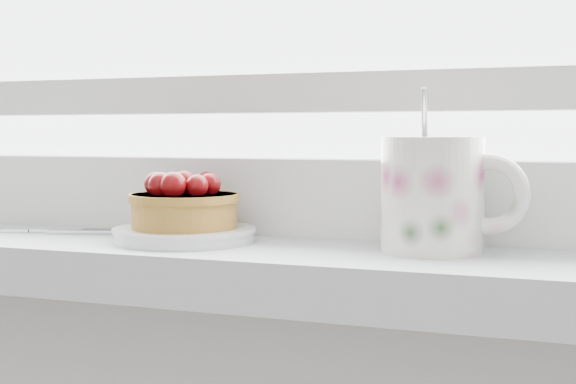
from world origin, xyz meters
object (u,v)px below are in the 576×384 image
at_px(fork, 13,230).
at_px(saucer, 185,235).
at_px(raspberry_tart, 184,203).
at_px(floral_mug, 436,192).

bearing_deg(fork, saucer, -0.65).
xyz_separation_m(saucer, raspberry_tart, (-0.00, -0.00, 0.03)).
relative_size(floral_mug, fork, 0.68).
bearing_deg(raspberry_tart, fork, 179.25).
distance_m(saucer, raspberry_tart, 0.03).
relative_size(saucer, fork, 0.64).
bearing_deg(fork, floral_mug, 1.69).
relative_size(raspberry_tart, fork, 0.49).
relative_size(saucer, raspberry_tart, 1.30).
height_order(saucer, fork, saucer).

